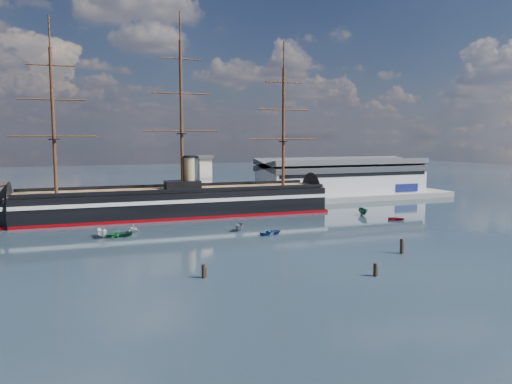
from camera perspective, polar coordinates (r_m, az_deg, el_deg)
name	(u,v)px	position (r m, az deg, el deg)	size (l,w,h in m)	color
ground	(228,225)	(129.89, -3.23, -3.83)	(600.00, 600.00, 0.00)	black
quay	(223,206)	(166.77, -3.83, -1.58)	(180.00, 18.00, 2.00)	slate
warehouse	(342,177)	(189.40, 9.76, 1.72)	(63.00, 21.00, 11.60)	#B7BABC
quay_tower	(204,178)	(160.86, -5.91, 1.61)	(5.00, 5.00, 15.00)	silver
warship	(170,203)	(145.65, -9.80, -1.20)	(113.14, 19.18, 53.94)	black
motorboat_a	(103,237)	(119.58, -17.14, -4.98)	(6.26, 2.30, 2.51)	silver
motorboat_b	(271,235)	(117.54, 1.77, -4.90)	(3.60, 1.44, 1.68)	navy
motorboat_c	(239,231)	(122.41, -1.92, -4.45)	(5.08, 1.86, 2.03)	slate
motorboat_d	(134,232)	(124.55, -13.81, -4.44)	(5.17, 2.24, 1.90)	silver
motorboat_e	(396,220)	(142.91, 15.74, -3.13)	(2.89, 1.16, 1.35)	maroon
motorboat_f	(363,215)	(149.80, 12.13, -2.60)	(6.44, 2.36, 2.58)	#1E4732
motorboat_g	(120,237)	(119.26, -15.30, -4.96)	(3.90, 1.56, 1.82)	#154627
piling_near_left	(204,278)	(82.72, -6.01, -9.75)	(0.64, 0.64, 3.01)	black
piling_near_mid	(375,276)	(85.60, 13.45, -9.34)	(0.64, 0.64, 2.89)	black
piling_near_right	(401,254)	(102.95, 16.27, -6.76)	(0.64, 0.64, 3.64)	black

